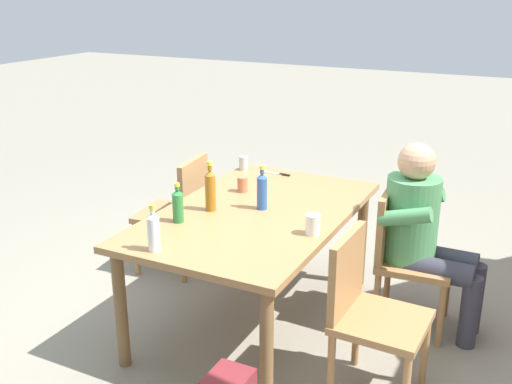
# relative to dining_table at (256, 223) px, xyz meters

# --- Properties ---
(ground_plane) EXTENTS (24.00, 24.00, 0.00)m
(ground_plane) POSITION_rel_dining_table_xyz_m (0.00, 0.00, -0.67)
(ground_plane) COLOR gray
(dining_table) EXTENTS (1.70, 1.05, 0.75)m
(dining_table) POSITION_rel_dining_table_xyz_m (0.00, 0.00, 0.00)
(dining_table) COLOR #A37547
(dining_table) RESTS_ON ground_plane
(chair_far_left) EXTENTS (0.47, 0.47, 0.87)m
(chair_far_left) POSITION_rel_dining_table_xyz_m (-0.38, 0.82, -0.18)
(chair_far_left) COLOR #A37547
(chair_far_left) RESTS_ON ground_plane
(chair_near_left) EXTENTS (0.49, 0.49, 0.87)m
(chair_near_left) POSITION_rel_dining_table_xyz_m (-0.39, -0.82, -0.18)
(chair_near_left) COLOR #A37547
(chair_near_left) RESTS_ON ground_plane
(chair_far_right) EXTENTS (0.45, 0.45, 0.87)m
(chair_far_right) POSITION_rel_dining_table_xyz_m (0.38, 0.82, -0.18)
(chair_far_right) COLOR #A37547
(chair_far_right) RESTS_ON ground_plane
(person_in_white_shirt) EXTENTS (0.47, 0.61, 1.18)m
(person_in_white_shirt) POSITION_rel_dining_table_xyz_m (-0.38, 0.93, -0.01)
(person_in_white_shirt) COLOR #4C935B
(person_in_white_shirt) RESTS_ON ground_plane
(bottle_amber) EXTENTS (0.06, 0.06, 0.31)m
(bottle_amber) POSITION_rel_dining_table_xyz_m (0.11, -0.25, 0.21)
(bottle_amber) COLOR #996019
(bottle_amber) RESTS_ON dining_table
(bottle_blue) EXTENTS (0.06, 0.06, 0.27)m
(bottle_blue) POSITION_rel_dining_table_xyz_m (-0.05, 0.02, 0.20)
(bottle_blue) COLOR #2D56A3
(bottle_blue) RESTS_ON dining_table
(bottle_green) EXTENTS (0.06, 0.06, 0.24)m
(bottle_green) POSITION_rel_dining_table_xyz_m (0.36, -0.32, 0.18)
(bottle_green) COLOR #287A38
(bottle_green) RESTS_ON dining_table
(bottle_clear) EXTENTS (0.06, 0.06, 0.25)m
(bottle_clear) POSITION_rel_dining_table_xyz_m (0.75, -0.21, 0.19)
(bottle_clear) COLOR white
(bottle_clear) RESTS_ON dining_table
(cup_white) EXTENTS (0.08, 0.08, 0.12)m
(cup_white) POSITION_rel_dining_table_xyz_m (0.18, 0.44, 0.14)
(cup_white) COLOR white
(cup_white) RESTS_ON dining_table
(cup_terracotta) EXTENTS (0.07, 0.07, 0.10)m
(cup_terracotta) POSITION_rel_dining_table_xyz_m (-0.28, -0.24, 0.13)
(cup_terracotta) COLOR #BC6B47
(cup_terracotta) RESTS_ON dining_table
(cup_steel) EXTENTS (0.06, 0.06, 0.10)m
(cup_steel) POSITION_rel_dining_table_xyz_m (-0.72, -0.46, 0.13)
(cup_steel) COLOR #B2B7BC
(cup_steel) RESTS_ON dining_table
(table_knife) EXTENTS (0.03, 0.24, 0.01)m
(table_knife) POSITION_rel_dining_table_xyz_m (-0.73, -0.20, 0.08)
(table_knife) COLOR silver
(table_knife) RESTS_ON dining_table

